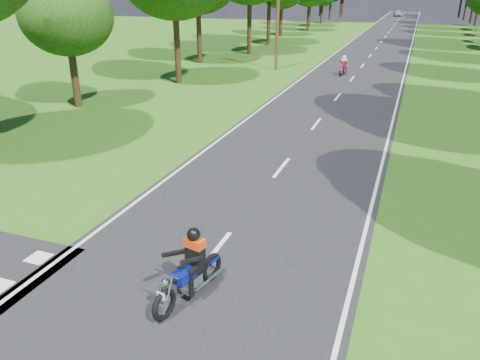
% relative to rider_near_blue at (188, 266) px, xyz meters
% --- Properties ---
extents(ground, '(160.00, 160.00, 0.00)m').
position_rel_rider_near_blue_xyz_m(ground, '(-0.23, -0.16, -0.79)').
color(ground, '#2A5713').
rests_on(ground, ground).
extents(main_road, '(7.00, 140.00, 0.02)m').
position_rel_rider_near_blue_xyz_m(main_road, '(-0.23, 49.84, -0.78)').
color(main_road, black).
rests_on(main_road, ground).
extents(road_markings, '(7.40, 140.00, 0.01)m').
position_rel_rider_near_blue_xyz_m(road_markings, '(-0.36, 47.96, -0.76)').
color(road_markings, silver).
rests_on(road_markings, main_road).
extents(telegraph_pole, '(1.20, 0.26, 8.00)m').
position_rel_rider_near_blue_xyz_m(telegraph_pole, '(-6.23, 27.84, 3.28)').
color(telegraph_pole, '#382616').
rests_on(telegraph_pole, ground).
extents(rider_near_blue, '(1.00, 1.93, 1.54)m').
position_rel_rider_near_blue_xyz_m(rider_near_blue, '(0.00, 0.00, 0.00)').
color(rider_near_blue, navy).
rests_on(rider_near_blue, main_road).
extents(rider_far_red, '(0.69, 1.67, 1.35)m').
position_rel_rider_near_blue_xyz_m(rider_far_red, '(-1.07, 27.10, -0.09)').
color(rider_far_red, '#B30D11').
rests_on(rider_far_red, main_road).
extents(distant_car, '(1.96, 3.79, 1.23)m').
position_rel_rider_near_blue_xyz_m(distant_car, '(-1.08, 98.76, -0.15)').
color(distant_car, '#A7AAAE').
rests_on(distant_car, main_road).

